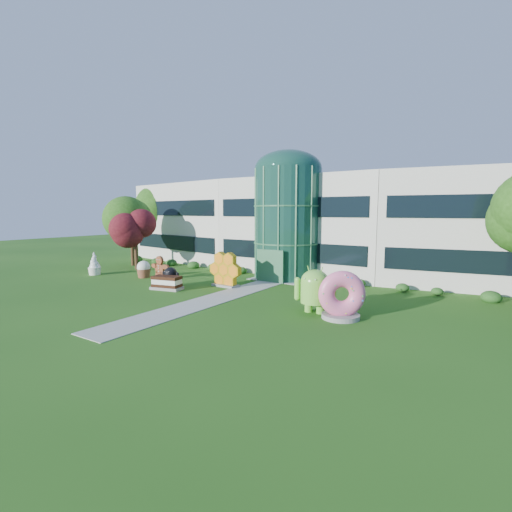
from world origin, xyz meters
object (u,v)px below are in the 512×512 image
Objects in this scene: android_black at (171,275)px; donut at (341,294)px; gingerbread at (160,268)px; android_green at (315,287)px.

android_black is 0.68× the size of donut.
android_black is at bearing -29.70° from gingerbread.
gingerbread is at bearing 143.05° from android_black.
android_green is at bearing -9.06° from gingerbread.
android_green reaches higher than donut.
android_green is at bearing -10.43° from android_black.
gingerbread is at bearing 168.81° from android_green.
android_black is 3.72m from gingerbread.
android_black is (-12.78, 0.63, -0.60)m from android_green.
android_green is 16.22m from gingerbread.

